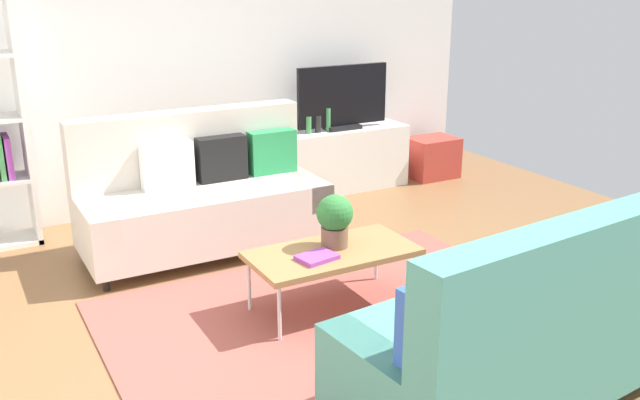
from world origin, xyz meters
TOP-DOWN VIEW (x-y plane):
  - ground_plane at (0.00, 0.00)m, footprint 7.68×7.68m
  - wall_far at (0.00, 2.80)m, footprint 6.40×0.12m
  - area_rug at (0.15, -0.05)m, footprint 2.90×2.20m
  - couch_beige at (-0.19, 1.57)m, footprint 1.90×0.84m
  - couch_green at (0.49, -1.27)m, footprint 1.97×1.01m
  - coffee_table at (0.20, 0.15)m, footprint 1.10×0.56m
  - tv_console at (1.62, 2.46)m, footprint 1.40×0.44m
  - tv at (1.62, 2.44)m, footprint 1.00×0.20m
  - storage_trunk at (2.72, 2.36)m, footprint 0.52×0.40m
  - potted_plant at (0.24, 0.20)m, footprint 0.24×0.24m
  - table_book_0 at (0.04, 0.07)m, footprint 0.27×0.22m
  - vase_0 at (1.04, 2.51)m, footprint 0.12×0.12m
  - bottle_0 at (1.23, 2.42)m, footprint 0.06×0.06m
  - bottle_1 at (1.33, 2.42)m, footprint 0.06×0.06m
  - bottle_2 at (1.45, 2.42)m, footprint 0.05×0.05m

SIDE VIEW (x-z plane):
  - ground_plane at x=0.00m, z-range 0.00..0.00m
  - area_rug at x=0.15m, z-range 0.00..0.01m
  - storage_trunk at x=2.72m, z-range 0.00..0.44m
  - tv_console at x=1.62m, z-range 0.00..0.64m
  - coffee_table at x=0.20m, z-range 0.18..0.60m
  - table_book_0 at x=0.04m, z-range 0.42..0.45m
  - couch_green at x=0.49m, z-range -0.11..0.99m
  - couch_beige at x=-0.19m, z-range -0.10..1.00m
  - potted_plant at x=0.24m, z-range 0.44..0.79m
  - vase_0 at x=1.04m, z-range 0.64..0.76m
  - bottle_0 at x=1.23m, z-range 0.64..0.81m
  - bottle_1 at x=1.33m, z-range 0.64..0.81m
  - bottle_2 at x=1.45m, z-range 0.64..0.87m
  - tv at x=1.62m, z-range 0.63..1.27m
  - wall_far at x=0.00m, z-range 0.00..2.90m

